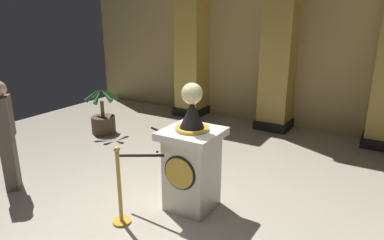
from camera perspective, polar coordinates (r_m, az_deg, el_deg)
ground_plane at (r=4.74m, az=-4.59°, el=-15.96°), size 11.44×11.44×0.00m
back_wall at (r=8.42m, az=15.21°, el=12.25°), size 11.44×0.16×3.89m
pedestal_clock at (r=4.65m, az=-0.03°, el=-6.72°), size 0.75×0.75×1.76m
stanchion_near at (r=5.70m, az=-0.83°, el=-5.76°), size 0.24×0.24×1.04m
stanchion_far at (r=4.54m, az=-11.86°, el=-12.38°), size 0.24×0.24×1.06m
velvet_rope at (r=4.92m, az=-5.82°, el=-4.33°), size 0.82×0.85×0.22m
column_left at (r=8.98m, az=-0.04°, el=12.53°), size 0.80×0.80×3.74m
column_centre_rear at (r=8.04m, az=14.32°, el=11.46°), size 0.80×0.80×3.74m
potted_palm_left at (r=7.97m, az=-14.53°, el=0.13°), size 0.78×0.72×1.07m
bystander_guest at (r=5.78m, az=-28.54°, el=-1.99°), size 0.41×0.40×1.68m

